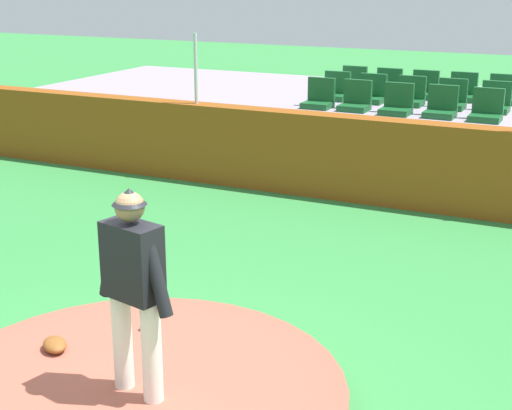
{
  "coord_description": "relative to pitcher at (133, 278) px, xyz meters",
  "views": [
    {
      "loc": [
        3.26,
        -4.49,
        3.48
      ],
      "look_at": [
        0.0,
        2.31,
        1.15
      ],
      "focal_mm": 53.28,
      "sensor_mm": 36.0,
      "label": 1
    }
  ],
  "objects": [
    {
      "name": "stadium_chair_10",
      "position": [
        -1.48,
        9.58,
        0.14
      ],
      "size": [
        0.48,
        0.44,
        0.5
      ],
      "rotation": [
        0.0,
        0.0,
        3.14
      ],
      "color": "#185829",
      "rests_on": "bleacher_platform"
    },
    {
      "name": "stadium_chair_13",
      "position": [
        0.6,
        9.57,
        0.14
      ],
      "size": [
        0.48,
        0.44,
        0.5
      ],
      "rotation": [
        0.0,
        0.0,
        3.14
      ],
      "color": "#185829",
      "rests_on": "bleacher_platform"
    },
    {
      "name": "fielding_glove",
      "position": [
        -1.08,
        0.27,
        -0.93
      ],
      "size": [
        0.36,
        0.34,
        0.11
      ],
      "primitive_type": "ellipsoid",
      "rotation": [
        0.0,
        0.0,
        2.49
      ],
      "color": "brown",
      "rests_on": "pitchers_mound"
    },
    {
      "name": "stadium_chair_2",
      "position": [
        -0.1,
        7.73,
        0.14
      ],
      "size": [
        0.48,
        0.44,
        0.5
      ],
      "rotation": [
        0.0,
        0.0,
        3.14
      ],
      "color": "#185829",
      "rests_on": "bleacher_platform"
    },
    {
      "name": "stadium_chair_8",
      "position": [
        0.6,
        8.64,
        0.14
      ],
      "size": [
        0.48,
        0.44,
        0.5
      ],
      "rotation": [
        0.0,
        0.0,
        3.14
      ],
      "color": "#185829",
      "rests_on": "bleacher_platform"
    },
    {
      "name": "fence_post_left",
      "position": [
        -3.27,
        6.66,
        0.68
      ],
      "size": [
        0.06,
        0.06,
        1.17
      ],
      "primitive_type": "cylinder",
      "color": "silver",
      "rests_on": "brick_barrier"
    },
    {
      "name": "pitcher",
      "position": [
        0.0,
        0.0,
        0.0
      ],
      "size": [
        0.78,
        0.34,
        1.7
      ],
      "rotation": [
        0.0,
        0.0,
        -0.22
      ],
      "color": "white",
      "rests_on": "pitchers_mound"
    },
    {
      "name": "stadium_chair_7",
      "position": [
        -0.12,
        8.67,
        0.14
      ],
      "size": [
        0.48,
        0.44,
        0.5
      ],
      "rotation": [
        0.0,
        0.0,
        3.14
      ],
      "color": "#185829",
      "rests_on": "bleacher_platform"
    },
    {
      "name": "stadium_chair_5",
      "position": [
        -1.51,
        8.68,
        0.14
      ],
      "size": [
        0.48,
        0.44,
        0.5
      ],
      "rotation": [
        0.0,
        0.0,
        3.14
      ],
      "color": "#185829",
      "rests_on": "bleacher_platform"
    },
    {
      "name": "stadium_chair_3",
      "position": [
        0.61,
        7.79,
        0.14
      ],
      "size": [
        0.48,
        0.44,
        0.5
      ],
      "rotation": [
        0.0,
        0.0,
        3.14
      ],
      "color": "#185829",
      "rests_on": "bleacher_platform"
    },
    {
      "name": "stadium_chair_9",
      "position": [
        1.32,
        8.63,
        0.14
      ],
      "size": [
        0.48,
        0.44,
        0.5
      ],
      "rotation": [
        0.0,
        0.0,
        3.14
      ],
      "color": "#185829",
      "rests_on": "bleacher_platform"
    },
    {
      "name": "stadium_chair_0",
      "position": [
        -1.47,
        7.76,
        0.14
      ],
      "size": [
        0.48,
        0.44,
        0.5
      ],
      "rotation": [
        0.0,
        0.0,
        3.14
      ],
      "color": "#185829",
      "rests_on": "bleacher_platform"
    },
    {
      "name": "brick_barrier",
      "position": [
        -0.1,
        6.66,
        -0.57
      ],
      "size": [
        16.82,
        0.4,
        1.33
      ],
      "primitive_type": "cube",
      "color": "brown",
      "rests_on": "ground_plane"
    },
    {
      "name": "stadium_chair_4",
      "position": [
        1.33,
        7.77,
        0.14
      ],
      "size": [
        0.48,
        0.44,
        0.5
      ],
      "rotation": [
        0.0,
        0.0,
        3.14
      ],
      "color": "#185829",
      "rests_on": "bleacher_platform"
    },
    {
      "name": "stadium_chair_12",
      "position": [
        -0.09,
        9.54,
        0.14
      ],
      "size": [
        0.48,
        0.44,
        0.5
      ],
      "rotation": [
        0.0,
        0.0,
        3.14
      ],
      "color": "#185829",
      "rests_on": "bleacher_platform"
    },
    {
      "name": "baseball",
      "position": [
        -0.58,
        0.94,
        -0.95
      ],
      "size": [
        0.07,
        0.07,
        0.07
      ],
      "primitive_type": "sphere",
      "color": "white",
      "rests_on": "pitchers_mound"
    },
    {
      "name": "stadium_chair_11",
      "position": [
        -0.78,
        9.55,
        0.14
      ],
      "size": [
        0.48,
        0.44,
        0.5
      ],
      "rotation": [
        0.0,
        0.0,
        3.14
      ],
      "color": "#185829",
      "rests_on": "bleacher_platform"
    },
    {
      "name": "stadium_chair_14",
      "position": [
        1.3,
        9.59,
        0.14
      ],
      "size": [
        0.48,
        0.44,
        0.5
      ],
      "rotation": [
        0.0,
        0.0,
        3.14
      ],
      "color": "#185829",
      "rests_on": "bleacher_platform"
    },
    {
      "name": "stadium_chair_6",
      "position": [
        -0.82,
        8.65,
        0.14
      ],
      "size": [
        0.48,
        0.44,
        0.5
      ],
      "rotation": [
        0.0,
        0.0,
        3.14
      ],
      "color": "#185829",
      "rests_on": "bleacher_platform"
    },
    {
      "name": "bleacher_platform",
      "position": [
        -0.1,
        9.37,
        -0.62
      ],
      "size": [
        14.81,
        4.28,
        1.22
      ],
      "primitive_type": "cube",
      "color": "#97889B",
      "rests_on": "ground_plane"
    },
    {
      "name": "pitchers_mound",
      "position": [
        -0.1,
        0.06,
        -1.11
      ],
      "size": [
        3.5,
        3.5,
        0.25
      ],
      "primitive_type": "cylinder",
      "color": "#A05240",
      "rests_on": "ground_plane"
    },
    {
      "name": "stadium_chair_1",
      "position": [
        -0.82,
        7.78,
        0.14
      ],
      "size": [
        0.48,
        0.44,
        0.5
      ],
      "rotation": [
        0.0,
        0.0,
        3.14
      ],
      "color": "#185829",
      "rests_on": "bleacher_platform"
    }
  ]
}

